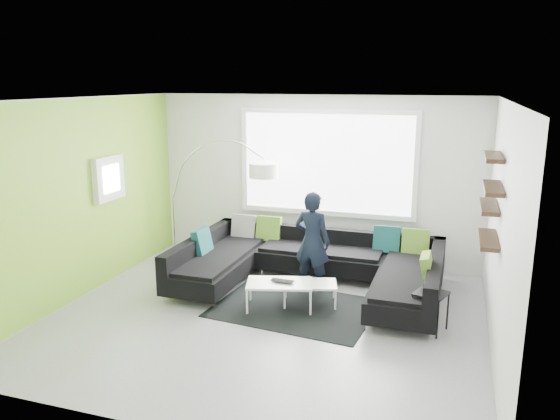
# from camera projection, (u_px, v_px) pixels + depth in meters

# --- Properties ---
(ground) EXTENTS (5.50, 5.50, 0.00)m
(ground) POSITION_uv_depth(u_px,v_px,m) (266.00, 318.00, 7.13)
(ground) COLOR gray
(ground) RESTS_ON ground
(room_shell) EXTENTS (5.54, 5.04, 2.82)m
(room_shell) POSITION_uv_depth(u_px,v_px,m) (273.00, 179.00, 6.89)
(room_shell) COLOR silver
(room_shell) RESTS_ON ground
(sectional_sofa) EXTENTS (3.75, 2.34, 0.80)m
(sectional_sofa) POSITION_uv_depth(u_px,v_px,m) (309.00, 268.00, 7.96)
(sectional_sofa) COLOR black
(sectional_sofa) RESTS_ON ground
(rug) EXTENTS (2.25, 1.74, 0.01)m
(rug) POSITION_uv_depth(u_px,v_px,m) (294.00, 308.00, 7.42)
(rug) COLOR black
(rug) RESTS_ON ground
(coffee_table) EXTENTS (1.27, 0.94, 0.37)m
(coffee_table) POSITION_uv_depth(u_px,v_px,m) (295.00, 293.00, 7.45)
(coffee_table) COLOR silver
(coffee_table) RESTS_ON ground
(arc_lamp) EXTENTS (2.05, 0.96, 2.11)m
(arc_lamp) POSITION_uv_depth(u_px,v_px,m) (172.00, 199.00, 9.33)
(arc_lamp) COLOR silver
(arc_lamp) RESTS_ON ground
(side_table) EXTENTS (0.46, 0.46, 0.50)m
(side_table) POSITION_uv_depth(u_px,v_px,m) (430.00, 312.00, 6.71)
(side_table) COLOR black
(side_table) RESTS_ON ground
(person) EXTENTS (0.63, 0.49, 1.48)m
(person) POSITION_uv_depth(u_px,v_px,m) (312.00, 241.00, 7.93)
(person) COLOR black
(person) RESTS_ON ground
(laptop) EXTENTS (0.36, 0.26, 0.03)m
(laptop) POSITION_uv_depth(u_px,v_px,m) (281.00, 282.00, 7.31)
(laptop) COLOR black
(laptop) RESTS_ON coffee_table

